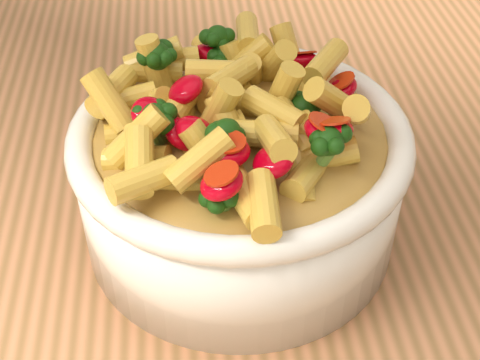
{
  "coord_description": "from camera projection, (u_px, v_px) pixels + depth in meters",
  "views": [
    {
      "loc": [
        0.07,
        -0.41,
        1.24
      ],
      "look_at": [
        0.11,
        -0.07,
        0.95
      ],
      "focal_mm": 50.0,
      "sensor_mm": 36.0,
      "label": 1
    }
  ],
  "objects": [
    {
      "name": "table",
      "position": [
        114.0,
        262.0,
        0.6
      ],
      "size": [
        1.2,
        0.8,
        0.9
      ],
      "color": "#BE7B51",
      "rests_on": "ground"
    },
    {
      "name": "serving_bowl",
      "position": [
        240.0,
        179.0,
        0.45
      ],
      "size": [
        0.22,
        0.22,
        0.1
      ],
      "color": "white",
      "rests_on": "table"
    },
    {
      "name": "pasta_salad",
      "position": [
        240.0,
        106.0,
        0.41
      ],
      "size": [
        0.18,
        0.18,
        0.04
      ],
      "color": "#F4D44D",
      "rests_on": "serving_bowl"
    }
  ]
}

